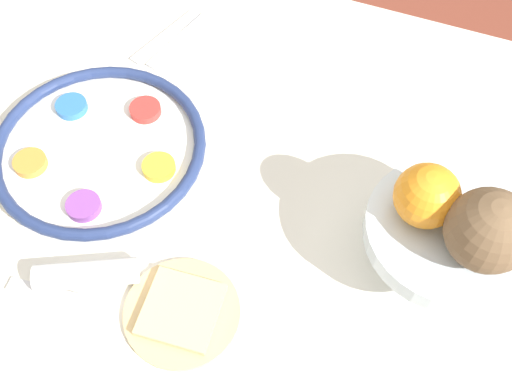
% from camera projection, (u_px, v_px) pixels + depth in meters
% --- Properties ---
extents(ground_plane, '(8.00, 8.00, 0.00)m').
position_uv_depth(ground_plane, '(207.00, 328.00, 1.56)').
color(ground_plane, brown).
extents(dining_table, '(1.53, 1.05, 0.70)m').
position_uv_depth(dining_table, '(195.00, 271.00, 1.27)').
color(dining_table, silver).
rests_on(dining_table, ground_plane).
extents(seder_plate, '(0.35, 0.35, 0.03)m').
position_uv_depth(seder_plate, '(98.00, 150.00, 0.99)').
color(seder_plate, white).
rests_on(seder_plate, dining_table).
extents(fruit_stand, '(0.23, 0.23, 0.11)m').
position_uv_depth(fruit_stand, '(446.00, 233.00, 0.82)').
color(fruit_stand, silver).
rests_on(fruit_stand, dining_table).
extents(orange_fruit, '(0.09, 0.09, 0.09)m').
position_uv_depth(orange_fruit, '(427.00, 196.00, 0.77)').
color(orange_fruit, orange).
rests_on(orange_fruit, fruit_stand).
extents(coconut, '(0.11, 0.11, 0.11)m').
position_uv_depth(coconut, '(489.00, 230.00, 0.73)').
color(coconut, brown).
rests_on(coconut, fruit_stand).
extents(bread_plate, '(0.17, 0.17, 0.02)m').
position_uv_depth(bread_plate, '(182.00, 311.00, 0.84)').
color(bread_plate, tan).
rests_on(bread_plate, dining_table).
extents(napkin_roll, '(0.15, 0.10, 0.04)m').
position_uv_depth(napkin_roll, '(87.00, 274.00, 0.86)').
color(napkin_roll, white).
rests_on(napkin_roll, dining_table).
extents(fork_left, '(0.07, 0.17, 0.01)m').
position_uv_depth(fork_left, '(166.00, 36.00, 1.15)').
color(fork_left, silver).
rests_on(fork_left, dining_table).
extents(fork_right, '(0.06, 0.17, 0.01)m').
position_uv_depth(fork_right, '(180.00, 40.00, 1.14)').
color(fork_right, silver).
rests_on(fork_right, dining_table).
extents(spoon, '(0.16, 0.04, 0.01)m').
position_uv_depth(spoon, '(59.00, 296.00, 0.86)').
color(spoon, silver).
rests_on(spoon, dining_table).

